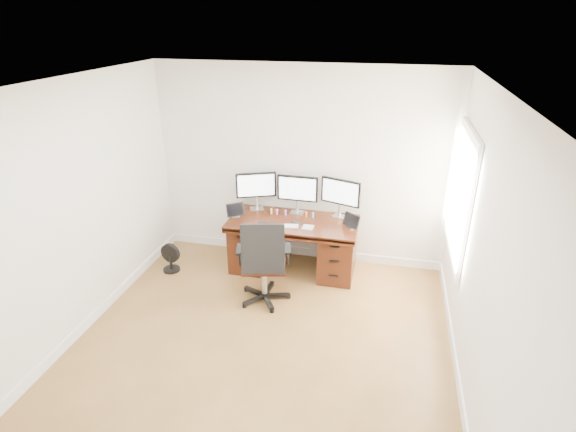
% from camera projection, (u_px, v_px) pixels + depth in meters
% --- Properties ---
extents(ground, '(4.50, 4.50, 0.00)m').
position_uv_depth(ground, '(255.00, 358.00, 4.63)').
color(ground, brown).
rests_on(ground, ground).
extents(back_wall, '(4.00, 0.10, 2.70)m').
position_uv_depth(back_wall, '(300.00, 167.00, 6.07)').
color(back_wall, white).
rests_on(back_wall, ground).
extents(right_wall, '(0.10, 4.50, 2.70)m').
position_uv_depth(right_wall, '(483.00, 261.00, 3.76)').
color(right_wall, white).
rests_on(right_wall, ground).
extents(desk, '(1.70, 0.80, 0.75)m').
position_uv_depth(desk, '(293.00, 243.00, 6.09)').
color(desk, '#38170B').
rests_on(desk, ground).
extents(office_chair, '(0.73, 0.73, 1.12)m').
position_uv_depth(office_chair, '(264.00, 276.00, 5.39)').
color(office_chair, black).
rests_on(office_chair, ground).
extents(floor_fan, '(0.28, 0.23, 0.40)m').
position_uv_depth(floor_fan, '(170.00, 258.00, 6.13)').
color(floor_fan, black).
rests_on(floor_fan, ground).
extents(monitor_left, '(0.52, 0.24, 0.53)m').
position_uv_depth(monitor_left, '(256.00, 186.00, 6.14)').
color(monitor_left, silver).
rests_on(monitor_left, desk).
extents(monitor_center, '(0.55, 0.14, 0.53)m').
position_uv_depth(monitor_center, '(297.00, 190.00, 6.02)').
color(monitor_center, silver).
rests_on(monitor_center, desk).
extents(monitor_right, '(0.53, 0.21, 0.53)m').
position_uv_depth(monitor_right, '(341.00, 193.00, 5.90)').
color(monitor_right, silver).
rests_on(monitor_right, desk).
extents(tablet_left, '(0.23, 0.19, 0.19)m').
position_uv_depth(tablet_left, '(235.00, 211.00, 6.00)').
color(tablet_left, silver).
rests_on(tablet_left, desk).
extents(tablet_right, '(0.23, 0.20, 0.19)m').
position_uv_depth(tablet_right, '(351.00, 222.00, 5.68)').
color(tablet_right, silver).
rests_on(tablet_right, desk).
extents(keyboard, '(0.26, 0.15, 0.01)m').
position_uv_depth(keyboard, '(289.00, 226.00, 5.75)').
color(keyboard, white).
rests_on(keyboard, desk).
extents(trackpad, '(0.14, 0.14, 0.01)m').
position_uv_depth(trackpad, '(308.00, 227.00, 5.73)').
color(trackpad, silver).
rests_on(trackpad, desk).
extents(drawing_tablet, '(0.27, 0.19, 0.01)m').
position_uv_depth(drawing_tablet, '(266.00, 225.00, 5.79)').
color(drawing_tablet, black).
rests_on(drawing_tablet, desk).
extents(phone, '(0.15, 0.11, 0.01)m').
position_uv_depth(phone, '(297.00, 223.00, 5.86)').
color(phone, black).
rests_on(phone, desk).
extents(figurine_yellow, '(0.03, 0.03, 0.08)m').
position_uv_depth(figurine_yellow, '(271.00, 211.00, 6.10)').
color(figurine_yellow, '#CEC562').
rests_on(figurine_yellow, desk).
extents(figurine_pink, '(0.03, 0.03, 0.08)m').
position_uv_depth(figurine_pink, '(277.00, 211.00, 6.09)').
color(figurine_pink, pink).
rests_on(figurine_pink, desk).
extents(figurine_purple, '(0.03, 0.03, 0.08)m').
position_uv_depth(figurine_purple, '(286.00, 212.00, 6.06)').
color(figurine_purple, '#8C5FCA').
rests_on(figurine_purple, desk).
extents(figurine_orange, '(0.03, 0.03, 0.08)m').
position_uv_depth(figurine_orange, '(306.00, 214.00, 6.00)').
color(figurine_orange, '#EE8556').
rests_on(figurine_orange, desk).
extents(figurine_blue, '(0.03, 0.03, 0.08)m').
position_uv_depth(figurine_blue, '(313.00, 215.00, 5.99)').
color(figurine_blue, '#66A9F1').
rests_on(figurine_blue, desk).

